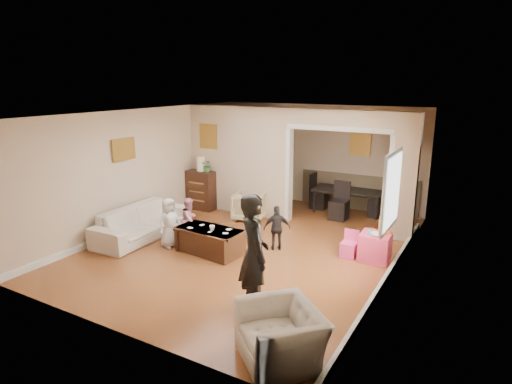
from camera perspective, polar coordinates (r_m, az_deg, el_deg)
The scene contains 27 objects.
floor at distance 8.64m, azimuth -0.66°, elevation -7.05°, with size 7.00×7.00×0.00m, color #A7592B.
partition_left at distance 10.46m, azimuth -2.23°, elevation 4.17°, with size 2.75×0.18×2.60m, color tan.
partition_right at distance 9.07m, azimuth 18.93°, elevation 1.80°, with size 0.55×0.18×2.60m, color tan.
partition_header at distance 9.25m, azimuth 11.04°, elevation 9.60°, with size 2.22×0.18×0.35m, color tan.
window_pane at distance 6.86m, azimuth 17.62°, elevation 0.13°, with size 0.03×0.95×1.10m, color white.
framed_art_partition at distance 10.75m, azimuth -6.31°, elevation 7.34°, with size 0.45×0.03×0.55m, color brown.
framed_art_sofa_wall at distance 9.37m, azimuth -17.16°, elevation 5.43°, with size 0.03×0.55×0.40m, color brown.
framed_art_alcove at distance 10.89m, azimuth 13.66°, elevation 6.32°, with size 0.45×0.03×0.55m, color brown.
sofa at distance 9.28m, azimuth -14.80°, elevation -3.89°, with size 2.21×0.86×0.65m, color beige.
armchair_back at distance 10.09m, azimuth -0.88°, elevation -1.92°, with size 0.69×0.71×0.64m, color tan.
armchair_front at distance 5.26m, azimuth 3.30°, elevation -18.39°, with size 0.99×0.86×0.64m, color beige.
dresser at distance 10.98m, azimuth -7.21°, elevation 0.28°, with size 0.72×0.41×0.99m, color #361A10.
table_lamp at distance 10.84m, azimuth -7.33°, elevation 3.74°, with size 0.22×0.22×0.36m, color #FCEECD.
potted_plant at distance 10.73m, azimuth -6.46°, elevation 3.49°, with size 0.27×0.23×0.30m, color #3B682E.
coffee_table at distance 8.26m, azimuth -6.16°, elevation -6.41°, with size 1.26×0.63×0.47m, color #351B11.
coffee_cup at distance 8.07m, azimuth -5.84°, elevation -4.77°, with size 0.10×0.10×0.10m, color white.
play_table at distance 8.17m, azimuth 15.49°, elevation -7.02°, with size 0.52×0.52×0.50m, color #E93D6F.
cereal_box at distance 8.10m, azimuth 16.69°, elevation -4.26°, with size 0.20×0.07×0.30m, color yellow.
cyan_cup at distance 8.04m, azimuth 14.85°, elevation -5.09°, with size 0.08×0.08×0.08m, color #29B7CE.
toy_block at distance 8.21m, azimuth 15.02°, elevation -4.81°, with size 0.08×0.06×0.05m, color red.
play_bowl at distance 7.95m, azimuth 15.76°, elevation -5.48°, with size 0.23×0.23×0.06m, color silver.
dining_table at distance 10.89m, azimuth 12.04°, elevation -1.16°, with size 1.67×0.93×0.59m, color black.
adult_person at distance 5.94m, azimuth -0.28°, elevation -8.35°, with size 0.63×0.41×1.73m, color black.
child_kneel_a at distance 8.57m, azimuth -11.43°, elevation -4.03°, with size 0.48×0.31×0.98m, color silver.
child_kneel_b at distance 8.82m, azimuth -8.77°, elevation -3.64°, with size 0.44×0.34×0.91m, color pink.
child_toddler at distance 8.28m, azimuth 2.79°, elevation -4.80°, with size 0.51×0.21×0.88m, color black.
craft_papers at distance 8.15m, azimuth -5.96°, elevation -4.94°, with size 0.87×0.40×0.00m.
Camera 1 is at (4.05, -6.94, 3.17)m, focal length 30.17 mm.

